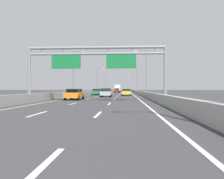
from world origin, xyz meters
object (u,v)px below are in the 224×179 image
at_px(box_truck, 118,88).
at_px(streetlamp_left_mid, 74,70).
at_px(streetlamp_left_distant, 107,82).
at_px(orange_car, 75,94).
at_px(white_car, 119,90).
at_px(streetlamp_right_far, 136,78).
at_px(green_car, 96,92).
at_px(streetlamp_left_far, 98,78).
at_px(blue_car, 99,91).
at_px(streetlamp_right_distant, 133,82).
at_px(yellow_car, 126,92).
at_px(streetlamp_right_mid, 145,70).
at_px(sign_gantry, 95,60).
at_px(silver_car, 106,93).
at_px(red_car, 117,90).

bearing_deg(box_truck, streetlamp_left_mid, -98.87).
bearing_deg(streetlamp_left_distant, streetlamp_left_mid, -90.00).
bearing_deg(orange_car, white_car, 87.81).
relative_size(streetlamp_left_mid, white_car, 2.14).
relative_size(streetlamp_right_far, green_car, 2.10).
bearing_deg(streetlamp_left_far, streetlamp_left_mid, -90.00).
bearing_deg(blue_car, green_car, -89.38).
relative_size(streetlamp_left_far, streetlamp_left_distant, 1.00).
bearing_deg(streetlamp_right_distant, blue_car, -98.86).
bearing_deg(box_truck, yellow_car, -85.81).
bearing_deg(green_car, streetlamp_left_distant, 93.05).
height_order(green_car, white_car, white_car).
distance_m(streetlamp_left_distant, orange_car, 98.66).
bearing_deg(streetlamp_right_mid, white_car, 95.76).
bearing_deg(box_truck, streetlamp_right_far, -45.11).
distance_m(sign_gantry, blue_car, 32.85).
xyz_separation_m(green_car, blue_car, (-0.07, 6.26, -0.01)).
bearing_deg(sign_gantry, yellow_car, 80.51).
distance_m(sign_gantry, streetlamp_right_mid, 22.75).
relative_size(silver_car, white_car, 0.98).
distance_m(streetlamp_left_mid, box_truck, 48.72).
bearing_deg(streetlamp_left_far, streetlamp_right_far, 0.00).
distance_m(streetlamp_right_mid, streetlamp_right_distant, 81.06).
relative_size(streetlamp_left_mid, red_car, 2.15).
bearing_deg(yellow_car, box_truck, 94.19).
xyz_separation_m(red_car, box_truck, (-0.17, 11.86, 0.87)).
xyz_separation_m(sign_gantry, yellow_car, (3.60, 21.54, -4.08)).
distance_m(silver_car, orange_car, 10.78).
relative_size(streetlamp_right_distant, white_car, 2.14).
bearing_deg(streetlamp_left_mid, streetlamp_left_distant, 90.00).
xyz_separation_m(streetlamp_right_mid, streetlamp_right_distant, (0.00, 81.06, 0.00)).
bearing_deg(streetlamp_left_distant, sign_gantry, -85.87).
xyz_separation_m(streetlamp_right_far, white_car, (-7.42, 33.09, -4.63)).
xyz_separation_m(streetlamp_right_distant, red_car, (-7.27, -44.92, -4.62)).
bearing_deg(blue_car, streetlamp_right_far, 69.71).
bearing_deg(streetlamp_right_mid, sign_gantry, -109.35).
bearing_deg(streetlamp_right_distant, sign_gantry, -94.20).
bearing_deg(orange_car, streetlamp_left_mid, 103.03).
height_order(yellow_car, silver_car, silver_car).
bearing_deg(yellow_car, blue_car, 122.74).
xyz_separation_m(streetlamp_right_mid, white_car, (-7.42, 73.62, -4.63)).
bearing_deg(white_car, orange_car, -92.19).
bearing_deg(streetlamp_left_mid, silver_car, -44.07).
relative_size(green_car, silver_car, 1.04).
bearing_deg(green_car, streetlamp_left_mid, -130.92).
distance_m(streetlamp_left_far, box_truck, 11.22).
height_order(streetlamp_right_far, white_car, streetlamp_right_far).
bearing_deg(white_car, yellow_car, -87.28).
bearing_deg(yellow_car, green_car, 146.34).
bearing_deg(yellow_car, orange_car, -111.71).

